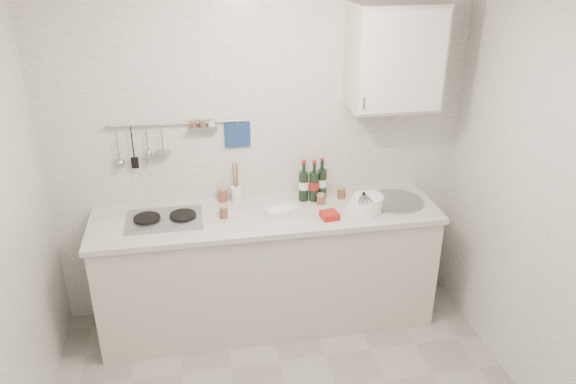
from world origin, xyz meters
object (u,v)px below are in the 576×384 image
object	(u,v)px
wall_cabinet	(395,57)
utensil_crock	(236,192)
plate_stack_sink	(366,204)
wine_bottles	(313,180)
plate_stack_hob	(166,220)

from	to	relation	value
wall_cabinet	utensil_crock	bearing A→B (deg)	174.61
wall_cabinet	plate_stack_sink	xyz separation A→B (m)	(-0.21, -0.21, -0.98)
wall_cabinet	wine_bottles	xyz separation A→B (m)	(-0.53, 0.04, -0.87)
wall_cabinet	plate_stack_hob	bearing A→B (deg)	-175.48
wall_cabinet	plate_stack_sink	bearing A→B (deg)	-134.58
wall_cabinet	plate_stack_hob	size ratio (longest dim) A/B	2.26
plate_stack_hob	utensil_crock	world-z (taller)	utensil_crock
wall_cabinet	plate_stack_hob	xyz separation A→B (m)	(-1.60, -0.13, -1.02)
wall_cabinet	wine_bottles	distance (m)	1.03
utensil_crock	wall_cabinet	bearing A→B (deg)	-5.39
plate_stack_hob	plate_stack_sink	world-z (taller)	plate_stack_sink
plate_stack_sink	wine_bottles	xyz separation A→B (m)	(-0.33, 0.25, 0.10)
plate_stack_sink	wine_bottles	size ratio (longest dim) A/B	0.89
wall_cabinet	plate_stack_hob	world-z (taller)	wall_cabinet
wine_bottles	utensil_crock	world-z (taller)	same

